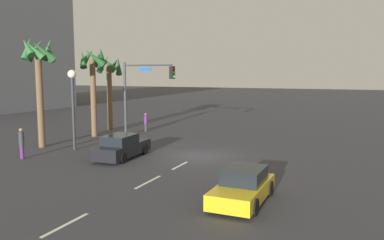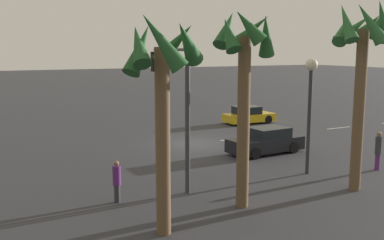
{
  "view_description": "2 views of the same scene",
  "coord_description": "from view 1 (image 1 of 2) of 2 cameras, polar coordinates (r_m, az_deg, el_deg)",
  "views": [
    {
      "loc": [
        -22.05,
        -8.96,
        5.16
      ],
      "look_at": [
        1.41,
        1.08,
        2.06
      ],
      "focal_mm": 36.21,
      "sensor_mm": 36.0,
      "label": 1
    },
    {
      "loc": [
        12.55,
        24.0,
        5.77
      ],
      "look_at": [
        1.23,
        2.01,
        1.85
      ],
      "focal_mm": 41.65,
      "sensor_mm": 36.0,
      "label": 2
    }
  ],
  "objects": [
    {
      "name": "lane_stripe_2",
      "position": [
        18.77,
        -6.43,
        -9.05
      ],
      "size": [
        2.37,
        0.14,
        0.01
      ],
      "primitive_type": "cube",
      "color": "silver",
      "rests_on": "ground_plane"
    },
    {
      "name": "car_0",
      "position": [
        24.06,
        -10.31,
        -3.95
      ],
      "size": [
        4.47,
        2.03,
        1.45
      ],
      "color": "black",
      "rests_on": "ground_plane"
    },
    {
      "name": "ground_plane",
      "position": [
        24.36,
        1.03,
        -5.3
      ],
      "size": [
        220.0,
        220.0,
        0.0
      ],
      "primitive_type": "plane",
      "color": "#333338"
    },
    {
      "name": "traffic_signal",
      "position": [
        30.94,
        -7.47,
        4.89
      ],
      "size": [
        0.76,
        4.88,
        6.02
      ],
      "color": "#38383D",
      "rests_on": "ground_plane"
    },
    {
      "name": "lane_stripe_3",
      "position": [
        21.84,
        -1.77,
        -6.72
      ],
      "size": [
        1.94,
        0.14,
        0.01
      ],
      "primitive_type": "cube",
      "color": "silver",
      "rests_on": "ground_plane"
    },
    {
      "name": "pedestrian_1",
      "position": [
        25.47,
        -23.81,
        -3.03
      ],
      "size": [
        0.31,
        0.31,
        1.88
      ],
      "color": "#59266B",
      "rests_on": "ground_plane"
    },
    {
      "name": "lane_stripe_1",
      "position": [
        14.36,
        -18.09,
        -14.45
      ],
      "size": [
        2.28,
        0.14,
        0.01
      ],
      "primitive_type": "cube",
      "color": "silver",
      "rests_on": "ground_plane"
    },
    {
      "name": "palm_tree_0",
      "position": [
        32.34,
        -14.37,
        6.82
      ],
      "size": [
        2.52,
        2.56,
        7.28
      ],
      "color": "brown",
      "rests_on": "ground_plane"
    },
    {
      "name": "car_2",
      "position": [
        15.91,
        7.51,
        -9.71
      ],
      "size": [
        4.05,
        1.89,
        1.35
      ],
      "color": "gold",
      "rests_on": "ground_plane"
    },
    {
      "name": "palm_tree_1",
      "position": [
        35.88,
        -12.12,
        6.45
      ],
      "size": [
        2.48,
        2.71,
        6.9
      ],
      "color": "brown",
      "rests_on": "ground_plane"
    },
    {
      "name": "streetlamp",
      "position": [
        26.92,
        -17.17,
        3.79
      ],
      "size": [
        0.56,
        0.56,
        5.37
      ],
      "color": "#2D2D33",
      "rests_on": "ground_plane"
    },
    {
      "name": "palm_tree_2",
      "position": [
        28.72,
        -21.65,
        7.65
      ],
      "size": [
        2.41,
        2.7,
        7.69
      ],
      "color": "brown",
      "rests_on": "ground_plane"
    },
    {
      "name": "pedestrian_0",
      "position": [
        34.56,
        -6.83,
        -0.26
      ],
      "size": [
        0.43,
        0.43,
        1.63
      ],
      "color": "#333338",
      "rests_on": "ground_plane"
    }
  ]
}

